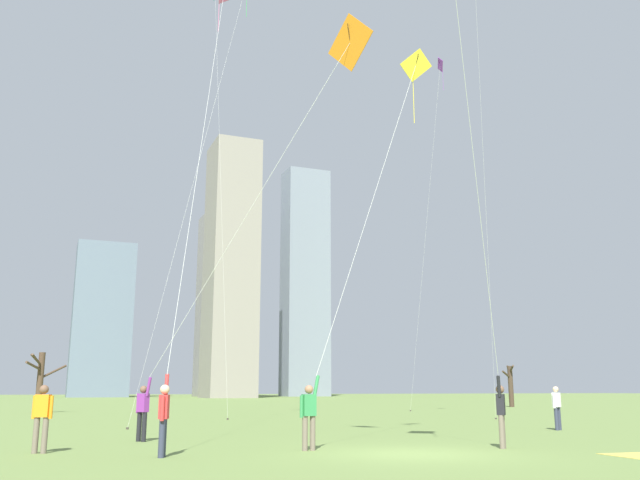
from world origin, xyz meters
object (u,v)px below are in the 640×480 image
bystander_strolling_midfield (557,406)px  bare_tree_far_right_edge (40,380)px  distant_kite_low_near_trees_teal (217,51)px  kite_flyer_midfield_left_white (488,292)px  kite_flyer_foreground_right_orange (198,311)px  bare_tree_rightmost (510,384)px  bystander_far_off_by_trees (42,415)px  distant_kite_high_overhead_purple (438,95)px  kite_flyer_foreground_left_pink (177,319)px  kite_flyer_midfield_right_yellow (328,350)px

bystander_strolling_midfield → bare_tree_far_right_edge: size_ratio=0.42×
distant_kite_low_near_trees_teal → kite_flyer_midfield_left_white: bearing=-86.3°
kite_flyer_foreground_right_orange → bare_tree_rightmost: (34.17, 30.48, -1.82)m
bystander_far_off_by_trees → bare_tree_rightmost: size_ratio=0.45×
distant_kite_high_overhead_purple → distant_kite_low_near_trees_teal: size_ratio=0.90×
kite_flyer_foreground_left_pink → bare_tree_far_right_edge: size_ratio=4.74×
distant_kite_high_overhead_purple → kite_flyer_midfield_left_white: bearing=-120.3°
kite_flyer_midfield_left_white → bare_tree_rightmost: 45.83m
bare_tree_rightmost → bystander_strolling_midfield: bearing=-124.5°
kite_flyer_midfield_right_yellow → kite_flyer_midfield_left_white: 4.40m
bare_tree_far_right_edge → bare_tree_rightmost: bearing=2.4°
kite_flyer_foreground_left_pink → bystander_strolling_midfield: 15.79m
kite_flyer_foreground_right_orange → bystander_far_off_by_trees: bearing=-158.0°
kite_flyer_foreground_left_pink → distant_kite_low_near_trees_teal: size_ratio=0.67×
bystander_far_off_by_trees → distant_kite_low_near_trees_teal: distant_kite_low_near_trees_teal is taller
bystander_strolling_midfield → kite_flyer_midfield_left_white: bearing=-138.4°
kite_flyer_foreground_left_pink → distant_kite_low_near_trees_teal: 29.76m
kite_flyer_foreground_right_orange → bystander_far_off_by_trees: size_ratio=7.52×
kite_flyer_foreground_right_orange → distant_kite_high_overhead_purple: bearing=42.6°
kite_flyer_foreground_right_orange → bystander_strolling_midfield: bearing=5.3°
distant_kite_low_near_trees_teal → bystander_far_off_by_trees: bearing=-112.2°
bystander_far_off_by_trees → bystander_strolling_midfield: 18.43m
kite_flyer_foreground_left_pink → bystander_strolling_midfield: bearing=13.9°
kite_flyer_foreground_right_orange → bystander_far_off_by_trees: 5.23m
kite_flyer_foreground_right_orange → bare_tree_far_right_edge: bearing=98.5°
bystander_far_off_by_trees → bare_tree_far_right_edge: 30.50m
kite_flyer_midfield_left_white → distant_kite_low_near_trees_teal: (-1.63, 25.19, 18.77)m
kite_flyer_midfield_right_yellow → bystander_strolling_midfield: 12.28m
distant_kite_high_overhead_purple → bystander_far_off_by_trees: bearing=-140.2°
kite_flyer_midfield_right_yellow → distant_kite_low_near_trees_teal: 30.37m
kite_flyer_foreground_left_pink → kite_flyer_foreground_right_orange: bearing=67.1°
distant_kite_low_near_trees_teal → bare_tree_rightmost: bearing=20.5°
bystander_far_off_by_trees → bare_tree_rightmost: bare_tree_rightmost is taller
kite_flyer_midfield_left_white → distant_kite_low_near_trees_teal: bearing=93.7°
kite_flyer_foreground_right_orange → bystander_strolling_midfield: 14.48m
kite_flyer_foreground_left_pink → bystander_far_off_by_trees: size_ratio=11.40×
kite_flyer_foreground_left_pink → bare_tree_far_right_edge: (-3.27, 31.27, -1.13)m
bystander_far_off_by_trees → kite_flyer_midfield_right_yellow: bearing=-12.9°
kite_flyer_midfield_right_yellow → distant_kite_high_overhead_purple: 34.42m
bare_tree_rightmost → kite_flyer_foreground_left_pink: bearing=-136.9°
kite_flyer_foreground_right_orange → bare_tree_far_right_edge: (-4.30, 28.84, -1.64)m
kite_flyer_foreground_left_pink → bystander_strolling_midfield: kite_flyer_foreground_left_pink is taller
kite_flyer_midfield_right_yellow → bare_tree_rightmost: size_ratio=3.35×
bystander_far_off_by_trees → distant_kite_low_near_trees_teal: (8.60, 21.07, 21.78)m
kite_flyer_midfield_right_yellow → kite_flyer_midfield_left_white: bearing=-37.3°
kite_flyer_foreground_right_orange → bare_tree_rightmost: kite_flyer_foreground_right_orange is taller
kite_flyer_midfield_right_yellow → bare_tree_rightmost: (31.32, 33.70, -0.58)m
distant_kite_high_overhead_purple → distant_kite_low_near_trees_teal: distant_kite_low_near_trees_teal is taller
kite_flyer_midfield_left_white → kite_flyer_midfield_right_yellow: bearing=142.7°
kite_flyer_midfield_left_white → bare_tree_rightmost: bearing=52.3°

